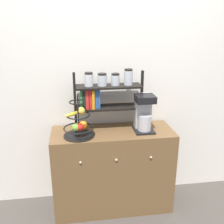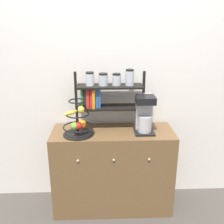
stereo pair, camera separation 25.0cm
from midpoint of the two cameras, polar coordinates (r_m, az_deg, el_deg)
The scene contains 6 objects.
ground_plane at distance 2.84m, azimuth -1.86°, elevation -22.29°, with size 12.00×12.00×0.00m, color #47423D.
wall_back at distance 2.69m, azimuth -3.35°, elevation 6.60°, with size 7.00×0.05×2.60m, color silver.
sideboard at distance 2.77m, azimuth -2.49°, elevation -12.50°, with size 1.20×0.47×0.86m.
coffee_maker at distance 2.54m, azimuth 4.15°, elevation -0.21°, with size 0.19×0.22×0.36m.
fruit_stand at distance 2.44m, azimuth -10.16°, elevation -2.57°, with size 0.29×0.29×0.41m.
shelf_hutch at distance 2.53m, azimuth -4.80°, elevation 4.24°, with size 0.68×0.20×0.59m.
Camera 1 is at (-0.35, -2.11, 1.88)m, focal length 42.00 mm.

